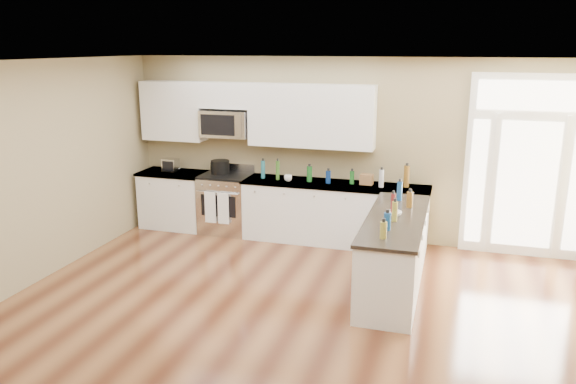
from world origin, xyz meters
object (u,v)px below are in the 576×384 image
at_px(peninsula_cabinet, 394,255).
at_px(toaster_oven, 171,165).
at_px(stockpot, 220,167).
at_px(kitchen_range, 226,203).

height_order(peninsula_cabinet, toaster_oven, toaster_oven).
xyz_separation_m(peninsula_cabinet, stockpot, (-2.98, 1.52, 0.63)).
bearing_deg(toaster_oven, peninsula_cabinet, -17.88).
relative_size(stockpot, toaster_oven, 1.24).
distance_m(stockpot, toaster_oven, 0.88).
height_order(kitchen_range, stockpot, stockpot).
bearing_deg(peninsula_cabinet, stockpot, 153.04).
relative_size(kitchen_range, stockpot, 3.62).
distance_m(peninsula_cabinet, toaster_oven, 4.19).
relative_size(peninsula_cabinet, toaster_oven, 9.66).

